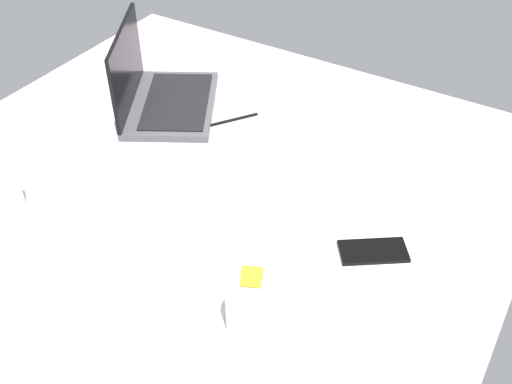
# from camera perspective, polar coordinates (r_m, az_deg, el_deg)

# --- Properties ---
(bed_mattress) EXTENTS (1.80, 1.40, 0.18)m
(bed_mattress) POSITION_cam_1_polar(r_m,az_deg,el_deg) (1.35, -10.05, -7.22)
(bed_mattress) COLOR silver
(bed_mattress) RESTS_ON ground
(laptop) EXTENTS (0.40, 0.36, 0.23)m
(laptop) POSITION_cam_1_polar(r_m,az_deg,el_deg) (1.67, -9.15, 9.21)
(laptop) COLOR #4C4C51
(laptop) RESTS_ON bed_mattress
(snack_cup) EXTENTS (0.09, 0.09, 0.13)m
(snack_cup) POSITION_cam_1_polar(r_m,az_deg,el_deg) (1.08, -0.50, -10.71)
(snack_cup) COLOR silver
(snack_cup) RESTS_ON bed_mattress
(cell_phone) EXTENTS (0.14, 0.15, 0.01)m
(cell_phone) POSITION_cam_1_polar(r_m,az_deg,el_deg) (1.26, 11.06, -5.54)
(cell_phone) COLOR black
(cell_phone) RESTS_ON bed_mattress
(charger_cable) EXTENTS (0.14, 0.10, 0.01)m
(charger_cable) POSITION_cam_1_polar(r_m,az_deg,el_deg) (1.61, -2.64, 6.75)
(charger_cable) COLOR black
(charger_cable) RESTS_ON bed_mattress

